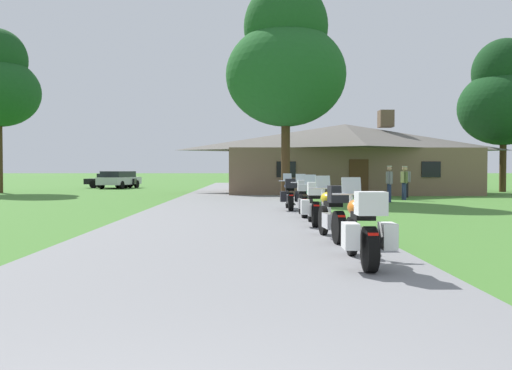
{
  "coord_description": "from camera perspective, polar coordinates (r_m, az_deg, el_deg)",
  "views": [
    {
      "loc": [
        0.45,
        -1.84,
        1.47
      ],
      "look_at": [
        0.78,
        19.07,
        0.89
      ],
      "focal_mm": 36.86,
      "sensor_mm": 36.0,
      "label": 1
    }
  ],
  "objects": [
    {
      "name": "motorcycle_blue_farthest_in_row",
      "position": [
        18.79,
        3.67,
        -1.04
      ],
      "size": [
        0.72,
        2.08,
        1.3
      ],
      "rotation": [
        0.0,
        0.0,
        0.01
      ],
      "color": "black",
      "rests_on": "asphalt_driveway"
    },
    {
      "name": "tree_right_of_lodge",
      "position": [
        39.98,
        25.29,
        8.63
      ],
      "size": [
        6.02,
        6.02,
        10.42
      ],
      "color": "#422D19",
      "rests_on": "ground"
    },
    {
      "name": "asphalt_driveway",
      "position": [
        19.9,
        -2.19,
        -2.56
      ],
      "size": [
        6.4,
        80.0,
        0.06
      ],
      "primitive_type": "cube",
      "color": "slate",
      "rests_on": "ground"
    },
    {
      "name": "parked_silver_suv_far_left",
      "position": [
        44.32,
        -14.62,
        0.65
      ],
      "size": [
        2.76,
        4.88,
        1.4
      ],
      "rotation": [
        0.0,
        0.0,
        -0.21
      ],
      "color": "#ADAFB7",
      "rests_on": "ground"
    },
    {
      "name": "tree_by_lodge_front",
      "position": [
        26.77,
        3.25,
        13.27
      ],
      "size": [
        5.95,
        5.95,
        10.8
      ],
      "color": "#422D19",
      "rests_on": "ground"
    },
    {
      "name": "stone_lodge",
      "position": [
        34.74,
        9.62,
        2.95
      ],
      "size": [
        15.7,
        9.09,
        5.38
      ],
      "color": "brown",
      "rests_on": "ground"
    },
    {
      "name": "motorcycle_yellow_second_in_row",
      "position": [
        10.74,
        8.28,
        -2.98
      ],
      "size": [
        0.66,
        2.08,
        1.3
      ],
      "rotation": [
        0.0,
        0.0,
        0.06
      ],
      "color": "black",
      "rests_on": "asphalt_driveway"
    },
    {
      "name": "bystander_gray_shirt_near_lodge",
      "position": [
        29.47,
        15.91,
        0.52
      ],
      "size": [
        0.55,
        0.25,
        1.69
      ],
      "rotation": [
        0.0,
        0.0,
        6.19
      ],
      "color": "black",
      "rests_on": "ground"
    },
    {
      "name": "parked_black_sedan_far_left",
      "position": [
        45.76,
        -15.39,
        0.5
      ],
      "size": [
        4.23,
        1.97,
        1.2
      ],
      "rotation": [
        0.0,
        0.0,
        1.55
      ],
      "color": "black",
      "rests_on": "ground"
    },
    {
      "name": "ground_plane",
      "position": [
        21.89,
        -2.07,
        -2.26
      ],
      "size": [
        500.0,
        500.0,
        0.0
      ],
      "primitive_type": "plane",
      "color": "#42752D"
    },
    {
      "name": "motorcycle_green_third_in_row",
      "position": [
        13.59,
        6.3,
        -2.05
      ],
      "size": [
        0.73,
        2.08,
        1.3
      ],
      "rotation": [
        0.0,
        0.0,
        -0.03
      ],
      "color": "black",
      "rests_on": "asphalt_driveway"
    },
    {
      "name": "motorcycle_white_fourth_in_row",
      "position": [
        16.26,
        5.11,
        -1.42
      ],
      "size": [
        0.66,
        2.08,
        1.3
      ],
      "rotation": [
        0.0,
        0.0,
        -0.02
      ],
      "color": "black",
      "rests_on": "asphalt_driveway"
    },
    {
      "name": "bystander_olive_shirt_beside_signpost",
      "position": [
        27.14,
        15.78,
        0.43
      ],
      "size": [
        0.28,
        0.54,
        1.69
      ],
      "rotation": [
        0.0,
        0.0,
        4.88
      ],
      "color": "navy",
      "rests_on": "ground"
    },
    {
      "name": "bystander_gray_shirt_by_tree",
      "position": [
        24.99,
        14.26,
        0.35
      ],
      "size": [
        0.23,
        0.55,
        1.69
      ],
      "rotation": [
        0.0,
        0.0,
        1.59
      ],
      "color": "navy",
      "rests_on": "ground"
    },
    {
      "name": "motorcycle_orange_nearest_to_camera",
      "position": [
        7.92,
        11.55,
        -4.69
      ],
      "size": [
        0.73,
        2.08,
        1.3
      ],
      "rotation": [
        0.0,
        0.0,
        -0.02
      ],
      "color": "black",
      "rests_on": "asphalt_driveway"
    }
  ]
}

